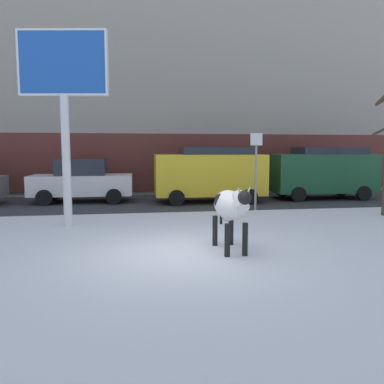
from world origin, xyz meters
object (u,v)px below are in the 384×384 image
car_white_sedan (82,181)px  street_sign (256,165)px  car_yellow_van (210,173)px  cow_holstein (230,206)px  car_darkgreen_van (323,171)px  billboard (63,75)px  pedestrian_near_billboard (337,175)px

car_white_sedan → street_sign: street_sign is taller
car_yellow_van → cow_holstein: bearing=-98.5°
car_yellow_van → street_sign: 2.80m
cow_holstein → street_sign: size_ratio=0.68×
car_yellow_van → car_darkgreen_van: same height
billboard → cow_holstein: bearing=-41.4°
car_white_sedan → pedestrian_near_billboard: size_ratio=2.45×
car_darkgreen_van → pedestrian_near_billboard: bearing=51.4°
car_darkgreen_van → street_sign: (-4.09, -2.86, 0.43)m
cow_holstein → car_darkgreen_van: (6.49, 8.39, 0.24)m
cow_holstein → billboard: 6.23m
billboard → pedestrian_near_billboard: bearing=31.4°
street_sign → car_yellow_van: bearing=115.6°
cow_holstein → pedestrian_near_billboard: (8.78, 11.25, -0.12)m
car_darkgreen_van → street_sign: size_ratio=1.64×
cow_holstein → street_sign: street_sign is taller
cow_holstein → car_white_sedan: 9.77m
car_white_sedan → car_darkgreen_van: bearing=-2.4°
cow_holstein → pedestrian_near_billboard: pedestrian_near_billboard is taller
billboard → car_white_sedan: billboard is taller
billboard → car_white_sedan: 6.35m
billboard → car_darkgreen_van: (10.44, 4.90, -3.07)m
car_white_sedan → street_sign: bearing=-26.8°
car_darkgreen_van → pedestrian_near_billboard: (2.29, 2.86, -0.36)m
car_white_sedan → car_yellow_van: bearing=-8.7°
car_yellow_van → pedestrian_near_billboard: car_yellow_van is taller
billboard → car_darkgreen_van: bearing=25.2°
billboard → car_white_sedan: bearing=92.2°
billboard → car_yellow_van: size_ratio=1.20×
billboard → car_darkgreen_van: size_ratio=1.20×
car_white_sedan → pedestrian_near_billboard: (12.94, 2.41, -0.03)m
billboard → car_white_sedan: size_ratio=1.31×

